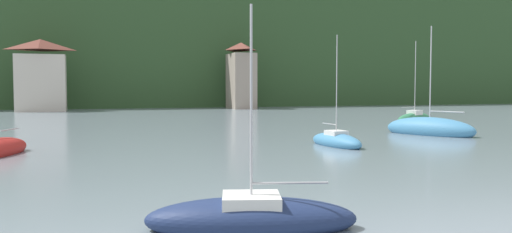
# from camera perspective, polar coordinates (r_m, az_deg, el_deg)

# --- Properties ---
(wooded_hillside) EXTENTS (352.00, 66.25, 48.34)m
(wooded_hillside) POSITION_cam_1_polar(r_m,az_deg,el_deg) (122.37, -1.90, 5.75)
(wooded_hillside) COLOR #2D4C28
(wooded_hillside) RESTS_ON ground_plane
(shore_building_west) EXTENTS (6.40, 4.22, 9.37)m
(shore_building_west) POSITION_cam_1_polar(r_m,az_deg,el_deg) (73.78, -22.32, 4.05)
(shore_building_west) COLOR beige
(shore_building_west) RESTS_ON ground_plane
(shore_building_westcentral) EXTENTS (3.44, 5.78, 9.69)m
(shore_building_westcentral) POSITION_cam_1_polar(r_m,az_deg,el_deg) (77.24, -1.63, 4.37)
(shore_building_westcentral) COLOR gray
(shore_building_westcentral) RESTS_ON ground_plane
(sailboat_far_1) EXTENTS (5.11, 3.29, 7.63)m
(sailboat_far_1) POSITION_cam_1_polar(r_m,az_deg,el_deg) (49.43, 16.84, -0.23)
(sailboat_far_1) COLOR #2D754C
(sailboat_far_1) RESTS_ON ground_plane
(sailboat_mid_4) EXTENTS (1.87, 4.45, 6.25)m
(sailboat_mid_4) POSITION_cam_1_polar(r_m,az_deg,el_deg) (28.73, 8.70, -2.67)
(sailboat_mid_4) COLOR teal
(sailboat_mid_4) RESTS_ON ground_plane
(sailboat_near_9) EXTENTS (5.01, 2.72, 5.28)m
(sailboat_near_9) POSITION_cam_1_polar(r_m,az_deg,el_deg) (11.96, -0.52, -10.98)
(sailboat_near_9) COLOR navy
(sailboat_near_9) RESTS_ON ground_plane
(sailboat_mid_10) EXTENTS (4.54, 6.57, 7.65)m
(sailboat_mid_10) POSITION_cam_1_polar(r_m,az_deg,el_deg) (36.82, 18.34, -1.32)
(sailboat_mid_10) COLOR teal
(sailboat_mid_10) RESTS_ON ground_plane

